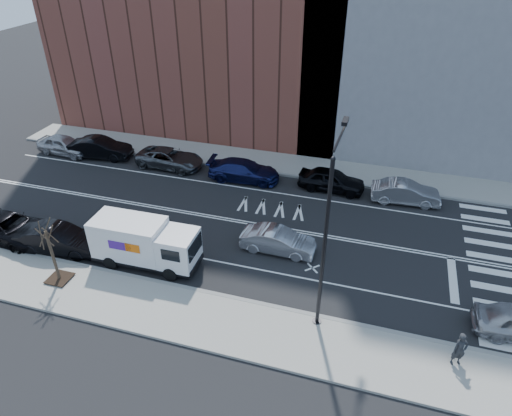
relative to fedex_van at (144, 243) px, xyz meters
The scene contains 21 objects.
ground 6.60m from the fedex_van, 60.42° to the left, with size 120.00×120.00×0.00m, color black.
sidewalk_near 4.72m from the fedex_van, 45.19° to the right, with size 44.00×3.60×0.15m, color gray.
sidewalk_far 14.81m from the fedex_van, 77.55° to the left, with size 44.00×3.60×0.15m, color gray.
curb_near 3.74m from the fedex_van, 23.77° to the right, with size 44.00×0.25×0.17m, color gray.
curb_far 13.07m from the fedex_van, 75.84° to the left, with size 44.00×0.25×0.17m, color gray.
crosswalk 20.03m from the fedex_van, 16.28° to the left, with size 3.00×14.00×0.01m, color white, non-canonical shape.
road_markings 6.60m from the fedex_van, 60.42° to the left, with size 40.00×8.60×0.01m, color white, non-canonical shape.
bldg_brick 23.74m from the fedex_van, 102.81° to the left, with size 26.00×10.00×22.00m, color brown.
streetlight 10.88m from the fedex_van, ahead, with size 0.44×4.02×9.34m.
street_tree 4.74m from the fedex_van, 143.78° to the right, with size 1.20×1.20×3.75m.
fedex_van is the anchor object (origin of this frame).
far_parked_a 17.59m from the fedex_van, 140.81° to the left, with size 1.90×4.71×1.60m, color #A4A4A9.
far_parked_b 15.37m from the fedex_van, 132.22° to the left, with size 1.77×5.08×1.68m, color black.
far_parked_c 12.19m from the fedex_van, 109.67° to the left, with size 2.46×5.34×1.48m, color #494C51.
far_parked_d 11.35m from the fedex_van, 78.73° to the left, with size 2.19×5.38×1.56m, color #161B4D.
far_parked_e 14.48m from the fedex_van, 52.62° to the left, with size 1.92×4.77×1.63m, color black.
far_parked_f 17.95m from the fedex_van, 38.85° to the left, with size 1.62×4.66×1.54m, color #A1A1A6.
driving_sedan 7.67m from the fedex_van, 25.63° to the left, with size 1.54×4.41×1.45m, color #B9B9BE.
near_parked_rear_a 5.55m from the fedex_van, behind, with size 1.73×4.96×1.63m, color black.
near_parked_rear_b 9.37m from the fedex_van, behind, with size 2.63×5.70×1.59m, color black.
pedestrian 16.68m from the fedex_van, ahead, with size 0.64×0.42×1.74m, color black.
Camera 1 is at (8.74, -23.43, 16.73)m, focal length 32.00 mm.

